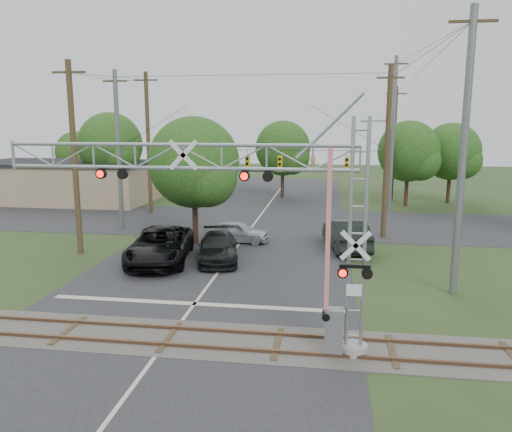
# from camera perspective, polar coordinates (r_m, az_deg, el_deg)

# --- Properties ---
(ground) EXTENTS (160.00, 160.00, 0.00)m
(ground) POSITION_cam_1_polar(r_m,az_deg,el_deg) (17.52, -11.96, -16.17)
(ground) COLOR #2A3E1C
(ground) RESTS_ON ground
(road_main) EXTENTS (14.00, 90.00, 0.02)m
(road_main) POSITION_cam_1_polar(r_m,az_deg,el_deg) (26.44, -4.45, -6.59)
(road_main) COLOR #242527
(road_main) RESTS_ON ground
(road_cross) EXTENTS (90.00, 12.00, 0.02)m
(road_cross) POSITION_cam_1_polar(r_m,az_deg,el_deg) (39.80, -0.02, -0.66)
(road_cross) COLOR #242527
(road_cross) RESTS_ON ground
(railroad_track) EXTENTS (90.00, 3.20, 0.17)m
(railroad_track) POSITION_cam_1_polar(r_m,az_deg,el_deg) (19.21, -9.86, -13.49)
(railroad_track) COLOR #45413C
(railroad_track) RESTS_ON ground
(crossing_gantry) EXTENTS (12.66, 1.03, 8.05)m
(crossing_gantry) POSITION_cam_1_polar(r_m,az_deg,el_deg) (16.70, -1.11, 0.93)
(crossing_gantry) COLOR gray
(crossing_gantry) RESTS_ON ground
(traffic_signal_span) EXTENTS (19.34, 0.36, 11.50)m
(traffic_signal_span) POSITION_cam_1_polar(r_m,az_deg,el_deg) (35.00, 0.46, 7.00)
(traffic_signal_span) COLOR slate
(traffic_signal_span) RESTS_ON ground
(pickup_black) EXTENTS (4.21, 7.29, 1.91)m
(pickup_black) POSITION_cam_1_polar(r_m,az_deg,el_deg) (28.86, -10.91, -3.32)
(pickup_black) COLOR black
(pickup_black) RESTS_ON ground
(car_dark) EXTENTS (3.22, 5.68, 1.55)m
(car_dark) POSITION_cam_1_polar(r_m,az_deg,el_deg) (28.73, -4.34, -3.59)
(car_dark) COLOR black
(car_dark) RESTS_ON ground
(sedan_silver) EXTENTS (4.31, 1.90, 1.44)m
(sedan_silver) POSITION_cam_1_polar(r_m,az_deg,el_deg) (33.05, -2.18, -1.77)
(sedan_silver) COLOR #A6A8AE
(sedan_silver) RESTS_ON ground
(suv_dark) EXTENTS (3.09, 6.08, 1.91)m
(suv_dark) POSITION_cam_1_polar(r_m,az_deg,el_deg) (31.65, 10.25, -2.06)
(suv_dark) COLOR black
(suv_dark) RESTS_ON ground
(commercial_building) EXTENTS (17.17, 8.88, 3.99)m
(commercial_building) POSITION_cam_1_polar(r_m,az_deg,el_deg) (53.24, -20.88, 3.69)
(commercial_building) COLOR #968664
(commercial_building) RESTS_ON ground
(streetlight) EXTENTS (2.17, 0.23, 8.12)m
(streetlight) POSITION_cam_1_polar(r_m,az_deg,el_deg) (41.56, 14.29, 5.80)
(streetlight) COLOR slate
(streetlight) RESTS_ON ground
(utility_poles) EXTENTS (23.74, 28.65, 13.44)m
(utility_poles) POSITION_cam_1_polar(r_m,az_deg,el_deg) (37.90, 5.04, 8.18)
(utility_poles) COLOR #3B291B
(utility_poles) RESTS_ON ground
(treeline) EXTENTS (53.69, 30.16, 8.80)m
(treeline) POSITION_cam_1_polar(r_m,az_deg,el_deg) (46.03, 2.93, 7.45)
(treeline) COLOR #3A241A
(treeline) RESTS_ON ground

